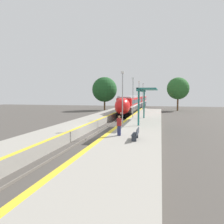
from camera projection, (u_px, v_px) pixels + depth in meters
ground_plane at (99, 136)px, 23.33m from camera, size 120.00×120.00×0.00m
rail_left at (92, 135)px, 23.48m from camera, size 0.08×90.00×0.15m
rail_right at (105, 135)px, 23.17m from camera, size 0.08×90.00×0.15m
train at (136, 102)px, 56.66m from camera, size 2.77×43.35×4.02m
platform_right at (137, 133)px, 22.39m from camera, size 4.83×64.00×0.98m
platform_left at (69, 130)px, 24.04m from camera, size 3.47×64.00×0.98m
platform_bench at (136, 134)px, 16.64m from camera, size 0.44×1.73×0.89m
person_waiting at (119, 125)px, 18.30m from camera, size 0.36×0.22×1.69m
railway_signal at (119, 103)px, 47.46m from camera, size 0.28×0.28×4.04m
lamppost_near at (123, 95)px, 23.51m from camera, size 0.36×0.20×5.92m
lamppost_mid at (133, 95)px, 32.24m from camera, size 0.36×0.20×5.92m
lamppost_far at (139, 95)px, 40.96m from camera, size 0.36×0.20×5.92m
lamppost_farthest at (143, 95)px, 49.69m from camera, size 0.36×0.20×5.92m
station_canopy at (146, 91)px, 27.60m from camera, size 2.02×10.84×4.15m
background_tree_left at (105, 90)px, 60.47m from camera, size 6.87×6.87×9.17m
background_tree_right at (178, 88)px, 58.43m from camera, size 5.89×5.89×8.93m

